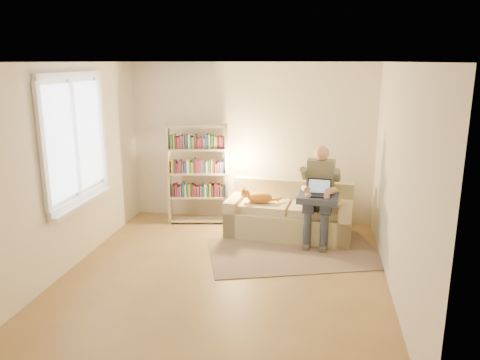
% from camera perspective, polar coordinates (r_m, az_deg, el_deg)
% --- Properties ---
extents(floor, '(4.50, 4.50, 0.00)m').
position_cam_1_polar(floor, '(5.98, -1.98, -11.58)').
color(floor, olive).
rests_on(floor, ground).
extents(ceiling, '(4.00, 4.50, 0.02)m').
position_cam_1_polar(ceiling, '(5.38, -2.22, 14.18)').
color(ceiling, white).
rests_on(ceiling, wall_back).
extents(wall_left, '(0.02, 4.50, 2.60)m').
position_cam_1_polar(wall_left, '(6.26, -20.34, 1.31)').
color(wall_left, silver).
rests_on(wall_left, floor).
extents(wall_right, '(0.02, 4.50, 2.60)m').
position_cam_1_polar(wall_right, '(5.50, 18.76, -0.26)').
color(wall_right, silver).
rests_on(wall_right, floor).
extents(wall_back, '(4.00, 0.02, 2.60)m').
position_cam_1_polar(wall_back, '(7.71, 1.34, 4.51)').
color(wall_back, silver).
rests_on(wall_back, floor).
extents(wall_front, '(4.00, 0.02, 2.60)m').
position_cam_1_polar(wall_front, '(3.47, -9.78, -8.09)').
color(wall_front, silver).
rests_on(wall_front, floor).
extents(window, '(0.12, 1.52, 1.69)m').
position_cam_1_polar(window, '(6.38, -19.10, 2.35)').
color(window, white).
rests_on(window, wall_left).
extents(sofa, '(1.94, 1.01, 0.80)m').
position_cam_1_polar(sofa, '(7.27, 6.06, -4.41)').
color(sofa, '#BCB285').
rests_on(sofa, floor).
extents(person, '(0.45, 0.68, 1.42)m').
position_cam_1_polar(person, '(6.93, 9.66, -1.14)').
color(person, slate).
rests_on(person, sofa).
extents(cat, '(0.59, 0.24, 0.21)m').
position_cam_1_polar(cat, '(7.14, 2.39, -2.07)').
color(cat, '#FFA531').
rests_on(cat, sofa).
extents(blanket, '(0.62, 0.52, 0.09)m').
position_cam_1_polar(blanket, '(6.82, 9.52, -2.20)').
color(blanket, '#2C354E').
rests_on(blanket, person).
extents(laptop, '(0.36, 0.32, 0.27)m').
position_cam_1_polar(laptop, '(6.80, 9.56, -1.35)').
color(laptop, black).
rests_on(laptop, blanket).
extents(bookshelf, '(1.12, 0.41, 1.64)m').
position_cam_1_polar(bookshelf, '(7.61, -5.13, 1.31)').
color(bookshelf, '#BFAF90').
rests_on(bookshelf, floor).
extents(rug, '(2.66, 2.03, 0.01)m').
position_cam_1_polar(rug, '(6.66, 6.68, -8.81)').
color(rug, '#7F6A5C').
rests_on(rug, floor).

